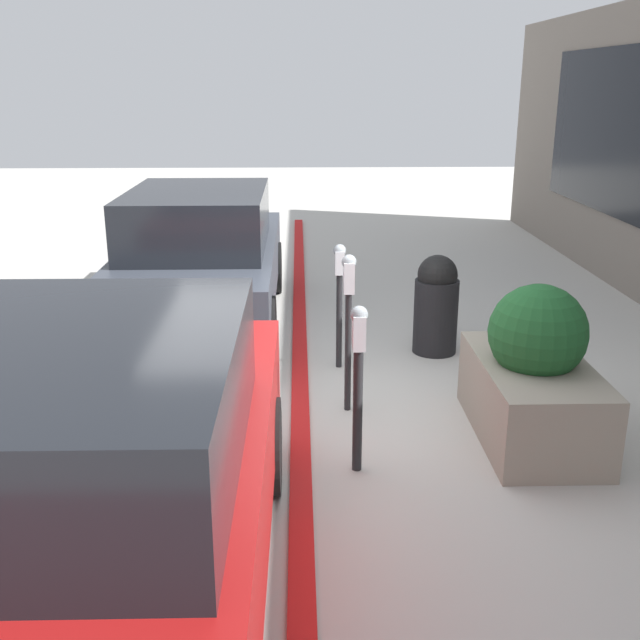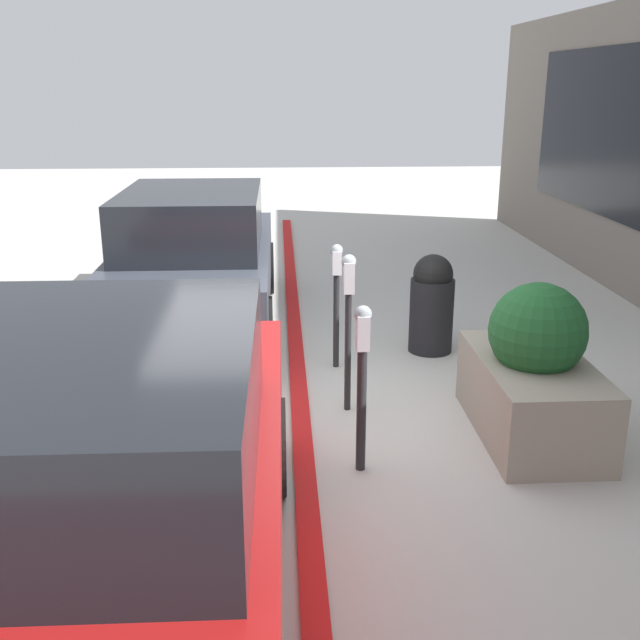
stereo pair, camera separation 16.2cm
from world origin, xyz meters
name	(u,v)px [view 1 (the left image)]	position (x,y,z in m)	size (l,w,h in m)	color
ground_plane	(309,411)	(0.00, 0.00, 0.00)	(40.00, 40.00, 0.00)	beige
curb_strip	(300,409)	(0.00, 0.08, 0.02)	(19.00, 0.16, 0.04)	red
parking_meter_nearest	(358,367)	(-1.06, -0.34, 0.83)	(0.15, 0.13, 1.29)	#232326
parking_meter_second	(349,304)	(0.02, -0.34, 0.98)	(0.15, 0.13, 1.41)	#232326
parking_meter_middle	(339,284)	(1.08, -0.32, 0.87)	(0.15, 0.12, 1.28)	#232326
planter_box	(534,377)	(-0.54, -1.80, 0.52)	(1.61, 0.85, 1.29)	gray
parked_car_front	(82,483)	(-2.70, 1.19, 0.86)	(4.24, 1.94, 1.67)	maroon
parked_car_middle	(201,256)	(2.57, 1.23, 0.84)	(4.36, 1.81, 1.63)	#383D47
trash_bin	(436,304)	(1.50, -1.38, 0.54)	(0.47, 0.47, 1.07)	black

